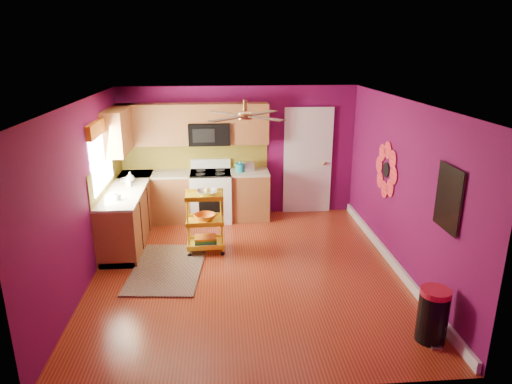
{
  "coord_description": "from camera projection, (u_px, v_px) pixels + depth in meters",
  "views": [
    {
      "loc": [
        -0.36,
        -6.12,
        3.21
      ],
      "look_at": [
        0.17,
        0.4,
        1.1
      ],
      "focal_mm": 32.0,
      "sensor_mm": 36.0,
      "label": 1
    }
  ],
  "objects": [
    {
      "name": "counter_cup",
      "position": [
        118.0,
        197.0,
        7.01
      ],
      "size": [
        0.11,
        0.11,
        0.09
      ],
      "primitive_type": "imported",
      "color": "white",
      "rests_on": "lower_cabinets"
    },
    {
      "name": "ground",
      "position": [
        247.0,
        271.0,
        6.82
      ],
      "size": [
        5.0,
        5.0,
        0.0
      ],
      "primitive_type": "plane",
      "color": "maroon",
      "rests_on": "ground"
    },
    {
      "name": "rolling_cart",
      "position": [
        205.0,
        219.0,
        7.29
      ],
      "size": [
        0.61,
        0.45,
        1.08
      ],
      "color": "yellow",
      "rests_on": "ground"
    },
    {
      "name": "toaster",
      "position": [
        248.0,
        166.0,
        8.62
      ],
      "size": [
        0.22,
        0.15,
        0.18
      ],
      "primitive_type": "cube",
      "color": "beige",
      "rests_on": "lower_cabinets"
    },
    {
      "name": "shag_rug",
      "position": [
        168.0,
        268.0,
        6.86
      ],
      "size": [
        1.16,
        1.74,
        0.02
      ],
      "primitive_type": "cube",
      "rotation": [
        0.0,
        0.0,
        -0.09
      ],
      "color": "black",
      "rests_on": "ground"
    },
    {
      "name": "soap_bottle_a",
      "position": [
        128.0,
        182.0,
        7.66
      ],
      "size": [
        0.08,
        0.08,
        0.18
      ],
      "primitive_type": "imported",
      "color": "#EA3F72",
      "rests_on": "lower_cabinets"
    },
    {
      "name": "upper_cabinetry",
      "position": [
        171.0,
        127.0,
        8.23
      ],
      "size": [
        2.8,
        2.3,
        1.26
      ],
      "color": "brown",
      "rests_on": "ground"
    },
    {
      "name": "ceiling_fan",
      "position": [
        245.0,
        115.0,
        6.3
      ],
      "size": [
        1.01,
        1.01,
        0.26
      ],
      "color": "#BF8C3F",
      "rests_on": "ground"
    },
    {
      "name": "trash_can",
      "position": [
        433.0,
        315.0,
        5.12
      ],
      "size": [
        0.34,
        0.37,
        0.65
      ],
      "color": "black",
      "rests_on": "ground"
    },
    {
      "name": "lower_cabinets",
      "position": [
        167.0,
        205.0,
        8.3
      ],
      "size": [
        2.81,
        2.31,
        0.94
      ],
      "color": "brown",
      "rests_on": "ground"
    },
    {
      "name": "panel_door",
      "position": [
        308.0,
        162.0,
        8.95
      ],
      "size": [
        0.95,
        0.11,
        2.15
      ],
      "color": "white",
      "rests_on": "ground"
    },
    {
      "name": "right_wall_art",
      "position": [
        411.0,
        181.0,
        6.22
      ],
      "size": [
        0.04,
        2.74,
        1.04
      ],
      "color": "black",
      "rests_on": "ground"
    },
    {
      "name": "teal_kettle",
      "position": [
        240.0,
        167.0,
        8.57
      ],
      "size": [
        0.18,
        0.18,
        0.21
      ],
      "color": "teal",
      "rests_on": "lower_cabinets"
    },
    {
      "name": "left_window",
      "position": [
        101.0,
        144.0,
        7.11
      ],
      "size": [
        0.08,
        1.35,
        1.08
      ],
      "color": "white",
      "rests_on": "ground"
    },
    {
      "name": "soap_bottle_b",
      "position": [
        130.0,
        177.0,
        7.9
      ],
      "size": [
        0.15,
        0.15,
        0.19
      ],
      "primitive_type": "imported",
      "color": "white",
      "rests_on": "lower_cabinets"
    },
    {
      "name": "electric_range",
      "position": [
        211.0,
        195.0,
        8.69
      ],
      "size": [
        0.76,
        0.66,
        1.13
      ],
      "color": "white",
      "rests_on": "ground"
    },
    {
      "name": "room_envelope",
      "position": [
        248.0,
        165.0,
        6.32
      ],
      "size": [
        4.54,
        5.04,
        2.52
      ],
      "color": "#630B47",
      "rests_on": "ground"
    },
    {
      "name": "counter_dish",
      "position": [
        128.0,
        181.0,
        7.92
      ],
      "size": [
        0.24,
        0.24,
        0.06
      ],
      "primitive_type": "imported",
      "color": "white",
      "rests_on": "lower_cabinets"
    }
  ]
}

